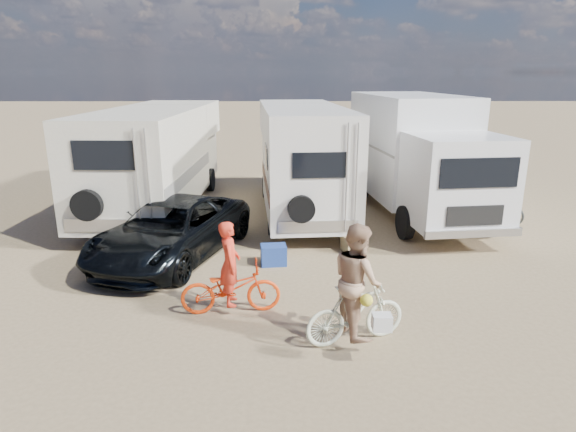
{
  "coord_description": "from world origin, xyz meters",
  "views": [
    {
      "loc": [
        -0.73,
        -8.35,
        4.32
      ],
      "look_at": [
        -0.63,
        1.96,
        1.3
      ],
      "focal_mm": 30.62,
      "sensor_mm": 36.0,
      "label": 1
    }
  ],
  "objects_px": {
    "rv_left": "(157,160)",
    "crate": "(353,244)",
    "box_truck": "(420,158)",
    "dark_suv": "(172,230)",
    "rider_woman": "(357,290)",
    "rv_main": "(302,161)",
    "bike_man": "(231,288)",
    "bike_parked": "(495,207)",
    "bike_woman": "(356,313)",
    "rider_man": "(230,272)",
    "cooler": "(274,255)"
  },
  "relations": [
    {
      "from": "rv_left",
      "to": "crate",
      "type": "height_order",
      "value": "rv_left"
    },
    {
      "from": "rv_left",
      "to": "box_truck",
      "type": "relative_size",
      "value": 1.17
    },
    {
      "from": "dark_suv",
      "to": "rider_woman",
      "type": "bearing_deg",
      "value": -27.19
    },
    {
      "from": "rv_main",
      "to": "rv_left",
      "type": "distance_m",
      "value": 4.68
    },
    {
      "from": "bike_man",
      "to": "bike_parked",
      "type": "relative_size",
      "value": 1.06
    },
    {
      "from": "bike_woman",
      "to": "bike_man",
      "type": "bearing_deg",
      "value": 45.57
    },
    {
      "from": "rv_main",
      "to": "box_truck",
      "type": "distance_m",
      "value": 3.59
    },
    {
      "from": "box_truck",
      "to": "bike_woman",
      "type": "height_order",
      "value": "box_truck"
    },
    {
      "from": "rv_main",
      "to": "rider_man",
      "type": "bearing_deg",
      "value": -107.36
    },
    {
      "from": "rider_man",
      "to": "rider_woman",
      "type": "height_order",
      "value": "rider_woman"
    },
    {
      "from": "rv_main",
      "to": "crate",
      "type": "relative_size",
      "value": 14.76
    },
    {
      "from": "bike_woman",
      "to": "crate",
      "type": "relative_size",
      "value": 3.61
    },
    {
      "from": "rider_man",
      "to": "rider_woman",
      "type": "relative_size",
      "value": 0.85
    },
    {
      "from": "bike_woman",
      "to": "crate",
      "type": "bearing_deg",
      "value": -25.21
    },
    {
      "from": "bike_man",
      "to": "rider_woman",
      "type": "xyz_separation_m",
      "value": [
        2.16,
        -1.08,
        0.46
      ]
    },
    {
      "from": "bike_man",
      "to": "rider_man",
      "type": "xyz_separation_m",
      "value": [
        0.0,
        0.0,
        0.31
      ]
    },
    {
      "from": "box_truck",
      "to": "bike_man",
      "type": "bearing_deg",
      "value": -134.87
    },
    {
      "from": "crate",
      "to": "rv_left",
      "type": "bearing_deg",
      "value": 144.79
    },
    {
      "from": "box_truck",
      "to": "bike_woman",
      "type": "distance_m",
      "value": 8.23
    },
    {
      "from": "rv_left",
      "to": "dark_suv",
      "type": "height_order",
      "value": "rv_left"
    },
    {
      "from": "rider_woman",
      "to": "crate",
      "type": "height_order",
      "value": "rider_woman"
    },
    {
      "from": "dark_suv",
      "to": "rider_man",
      "type": "xyz_separation_m",
      "value": [
        1.71,
        -2.88,
        0.11
      ]
    },
    {
      "from": "box_truck",
      "to": "rider_woman",
      "type": "xyz_separation_m",
      "value": [
        -2.98,
        -7.56,
        -0.89
      ]
    },
    {
      "from": "dark_suv",
      "to": "cooler",
      "type": "height_order",
      "value": "dark_suv"
    },
    {
      "from": "rv_left",
      "to": "rider_woman",
      "type": "distance_m",
      "value": 9.94
    },
    {
      "from": "rv_main",
      "to": "dark_suv",
      "type": "distance_m",
      "value": 5.17
    },
    {
      "from": "rv_left",
      "to": "bike_parked",
      "type": "relative_size",
      "value": 4.92
    },
    {
      "from": "rider_woman",
      "to": "crate",
      "type": "bearing_deg",
      "value": -25.21
    },
    {
      "from": "cooler",
      "to": "crate",
      "type": "relative_size",
      "value": 1.21
    },
    {
      "from": "dark_suv",
      "to": "bike_parked",
      "type": "distance_m",
      "value": 9.47
    },
    {
      "from": "bike_man",
      "to": "crate",
      "type": "height_order",
      "value": "bike_man"
    },
    {
      "from": "rider_man",
      "to": "rv_left",
      "type": "bearing_deg",
      "value": 16.24
    },
    {
      "from": "rider_man",
      "to": "bike_parked",
      "type": "distance_m",
      "value": 9.32
    },
    {
      "from": "rv_left",
      "to": "rv_main",
      "type": "bearing_deg",
      "value": -5.1
    },
    {
      "from": "rv_left",
      "to": "dark_suv",
      "type": "xyz_separation_m",
      "value": [
        1.37,
        -4.45,
        -0.94
      ]
    },
    {
      "from": "bike_parked",
      "to": "dark_suv",
      "type": "bearing_deg",
      "value": 151.22
    },
    {
      "from": "rv_left",
      "to": "bike_woman",
      "type": "height_order",
      "value": "rv_left"
    },
    {
      "from": "dark_suv",
      "to": "bike_man",
      "type": "height_order",
      "value": "dark_suv"
    },
    {
      "from": "bike_woman",
      "to": "crate",
      "type": "xyz_separation_m",
      "value": [
        0.56,
        4.33,
        -0.33
      ]
    },
    {
      "from": "bike_man",
      "to": "box_truck",
      "type": "bearing_deg",
      "value": -44.98
    },
    {
      "from": "rider_man",
      "to": "crate",
      "type": "xyz_separation_m",
      "value": [
        2.72,
        3.24,
        -0.6
      ]
    },
    {
      "from": "rider_man",
      "to": "crate",
      "type": "relative_size",
      "value": 3.3
    },
    {
      "from": "bike_parked",
      "to": "rv_main",
      "type": "bearing_deg",
      "value": 123.58
    },
    {
      "from": "rv_main",
      "to": "cooler",
      "type": "height_order",
      "value": "rv_main"
    },
    {
      "from": "rider_woman",
      "to": "bike_parked",
      "type": "bearing_deg",
      "value": -54.82
    },
    {
      "from": "crate",
      "to": "bike_woman",
      "type": "bearing_deg",
      "value": -97.37
    },
    {
      "from": "bike_man",
      "to": "bike_woman",
      "type": "relative_size",
      "value": 1.05
    },
    {
      "from": "box_truck",
      "to": "cooler",
      "type": "height_order",
      "value": "box_truck"
    },
    {
      "from": "bike_woman",
      "to": "rider_man",
      "type": "distance_m",
      "value": 2.43
    },
    {
      "from": "rider_woman",
      "to": "rv_main",
      "type": "bearing_deg",
      "value": -13.5
    }
  ]
}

